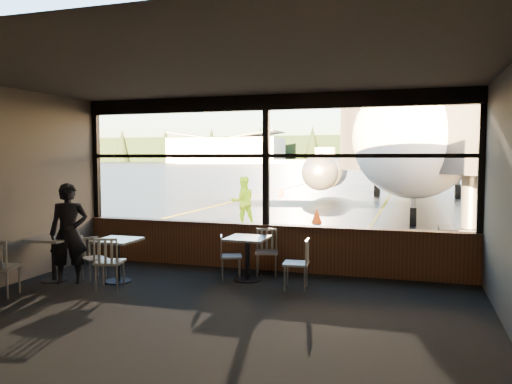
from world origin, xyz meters
The scene contains 31 objects.
ground_plane centered at (0.00, 120.00, 0.00)m, with size 520.00×520.00×0.00m, color black.
carpet_floor centered at (0.00, -3.00, 0.01)m, with size 8.00×6.00×0.01m, color black.
ceiling centered at (0.00, -3.00, 3.50)m, with size 8.00×6.00×0.04m, color #38332D.
wall_back centered at (0.00, -6.00, 1.75)m, with size 8.00×0.04×3.50m, color #464038.
window_sill centered at (0.00, 0.00, 0.45)m, with size 8.00×0.28×0.90m, color #592F1A.
window_header centered at (0.00, 0.00, 3.35)m, with size 8.00×0.18×0.30m, color black.
mullion_left centered at (-3.95, 0.00, 2.20)m, with size 0.12×0.12×2.60m, color black.
mullion_centre centered at (0.00, 0.00, 2.20)m, with size 0.12×0.12×2.60m, color black.
mullion_right centered at (3.95, 0.00, 2.20)m, with size 0.12×0.12×2.60m, color black.
window_transom centered at (0.00, 0.00, 2.30)m, with size 8.00×0.10×0.08m, color black.
airliner centered at (2.97, 19.20, 5.23)m, with size 28.51×34.21×10.45m, color white, non-canonical shape.
jet_bridge centered at (3.60, 5.50, 2.56)m, with size 9.60×11.73×5.12m, color #2D2C2F, non-canonical shape.
cafe_table_near centered at (-0.07, -0.97, 0.40)m, with size 0.74×0.74×0.81m, color gray, non-canonical shape.
cafe_table_mid centered at (-2.28, -1.78, 0.40)m, with size 0.72×0.72×0.79m, color gray, non-canonical shape.
cafe_table_left centered at (-3.44, -2.06, 0.41)m, with size 0.74×0.74×0.81m, color gray, non-canonical shape.
chair_near_e centered at (0.92, -1.29, 0.44)m, with size 0.48×0.48×0.88m, color #B5B1A3, non-canonical shape.
chair_near_w centered at (-0.42, -0.90, 0.41)m, with size 0.45×0.45×0.82m, color #ABA69A, non-canonical shape.
chair_near_n centered at (0.16, -0.49, 0.45)m, with size 0.49×0.49×0.90m, color #A9A398, non-canonical shape.
chair_mid_s centered at (-2.13, -2.26, 0.47)m, with size 0.51×0.51×0.94m, color beige, non-canonical shape.
chair_mid_w centered at (-2.79, -1.77, 0.40)m, with size 0.43×0.43×0.79m, color beige, non-canonical shape.
chair_left_s centered at (-3.55, -3.16, 0.48)m, with size 0.52×0.52×0.96m, color beige, non-canonical shape.
passenger centered at (-3.08, -2.10, 0.91)m, with size 0.66×0.43×1.82m, color black.
ground_crew centered at (-2.48, 5.74, 0.83)m, with size 0.80×0.63×1.65m, color #BFF219.
cone_nose centered at (-0.36, 7.43, 0.26)m, with size 0.37×0.37×0.51m, color #EB5C07.
cone_wing centered at (-4.65, 18.93, 0.24)m, with size 0.34×0.34×0.48m, color #FF5508.
hangar_left centered at (-70.00, 180.00, 5.50)m, with size 45.00×18.00×11.00m, color silver, non-canonical shape.
hangar_mid centered at (0.00, 185.00, 5.00)m, with size 38.00×15.00×10.00m, color silver, non-canonical shape.
fuel_tank_a centered at (-30.00, 182.00, 3.00)m, with size 8.00×8.00×6.00m, color silver.
fuel_tank_b centered at (-20.00, 182.00, 3.00)m, with size 8.00×8.00×6.00m, color silver.
fuel_tank_c centered at (-10.00, 182.00, 3.00)m, with size 8.00×8.00×6.00m, color silver.
treeline centered at (0.00, 210.00, 6.00)m, with size 360.00×3.00×12.00m, color black.
Camera 1 is at (2.81, -9.54, 2.27)m, focal length 35.00 mm.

